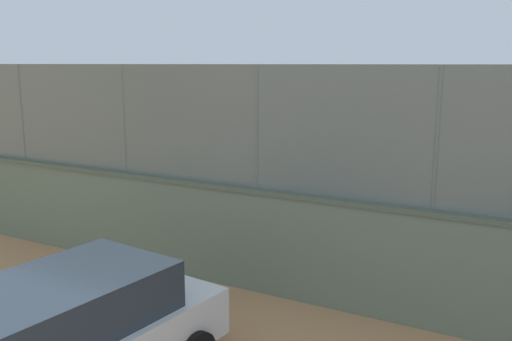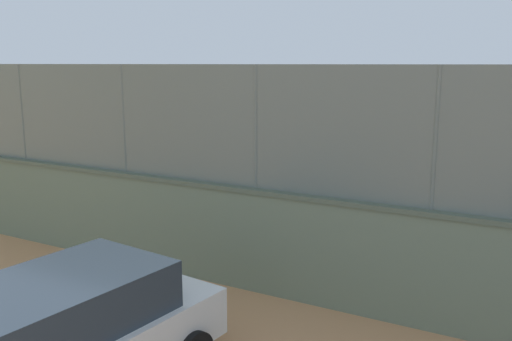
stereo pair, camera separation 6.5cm
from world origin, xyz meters
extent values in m
plane|color=tan|center=(0.00, 0.00, 0.00)|extent=(260.00, 260.00, 0.00)
cube|color=slate|center=(-0.47, 11.25, 0.90)|extent=(27.60, 1.12, 1.80)
cube|color=#556151|center=(-0.47, 11.25, 1.84)|extent=(27.60, 1.18, 0.08)
cube|color=slate|center=(-0.47, 11.25, 2.95)|extent=(27.04, 0.78, 2.13)
cylinder|color=slate|center=(-4.98, 11.38, 2.95)|extent=(0.07, 0.07, 2.13)
cylinder|color=slate|center=(-1.98, 11.29, 2.95)|extent=(0.07, 0.07, 2.13)
cylinder|color=slate|center=(1.03, 11.21, 2.95)|extent=(0.07, 0.07, 2.13)
cylinder|color=slate|center=(4.03, 11.13, 2.95)|extent=(0.07, 0.07, 2.13)
cylinder|color=#B2B2B2|center=(5.33, 8.02, 0.42)|extent=(0.20, 0.20, 0.84)
cylinder|color=#B2B2B2|center=(5.15, 7.94, 0.42)|extent=(0.20, 0.20, 0.84)
cylinder|color=#3372B2|center=(5.24, 7.98, 1.16)|extent=(0.45, 0.45, 0.62)
cylinder|color=brown|center=(5.50, 8.16, 1.28)|extent=(0.33, 0.58, 0.17)
cylinder|color=brown|center=(4.82, 8.12, 1.28)|extent=(0.33, 0.58, 0.17)
sphere|color=brown|center=(5.24, 7.98, 1.59)|extent=(0.24, 0.24, 0.24)
cylinder|color=black|center=(5.24, 7.98, 1.69)|extent=(0.33, 0.33, 0.05)
cylinder|color=black|center=(4.75, 8.28, 1.28)|extent=(0.16, 0.29, 0.04)
ellipsoid|color=#333338|center=(4.65, 8.48, 1.28)|extent=(0.16, 0.28, 0.24)
cylinder|color=#B2B2B2|center=(-4.56, 5.80, 0.39)|extent=(0.21, 0.21, 0.78)
cylinder|color=#B2B2B2|center=(-4.45, 5.96, 0.39)|extent=(0.21, 0.21, 0.78)
cylinder|color=#429951|center=(-4.51, 5.88, 1.07)|extent=(0.47, 0.47, 0.58)
cylinder|color=brown|center=(-4.64, 5.60, 1.19)|extent=(0.51, 0.39, 0.17)
cylinder|color=brown|center=(-4.09, 5.96, 1.19)|extent=(0.51, 0.39, 0.17)
sphere|color=brown|center=(-4.51, 5.88, 1.47)|extent=(0.22, 0.22, 0.22)
cylinder|color=white|center=(-4.51, 5.88, 1.57)|extent=(0.32, 0.32, 0.05)
cylinder|color=black|center=(-3.94, 5.85, 1.19)|extent=(0.27, 0.20, 0.04)
ellipsoid|color=#333338|center=(-3.76, 5.73, 1.19)|extent=(0.26, 0.19, 0.24)
cylinder|color=navy|center=(-1.17, 5.67, 0.38)|extent=(0.20, 0.20, 0.77)
cylinder|color=navy|center=(-1.35, 5.76, 0.38)|extent=(0.20, 0.20, 0.77)
cylinder|color=beige|center=(-1.26, 5.72, 1.05)|extent=(0.46, 0.46, 0.57)
cylinder|color=brown|center=(-0.98, 5.63, 1.17)|extent=(0.32, 0.53, 0.17)
cylinder|color=brown|center=(-1.39, 6.12, 1.17)|extent=(0.32, 0.53, 0.17)
sphere|color=brown|center=(-1.26, 5.72, 1.45)|extent=(0.22, 0.22, 0.22)
cylinder|color=red|center=(-1.26, 5.72, 1.54)|extent=(0.31, 0.31, 0.05)
sphere|color=white|center=(4.49, 10.29, 0.07)|extent=(0.14, 0.14, 0.14)
cube|color=#28333D|center=(-1.49, 15.39, 1.28)|extent=(1.91, 2.73, 0.61)
cylinder|color=black|center=(-0.79, 13.96, 0.31)|extent=(0.28, 0.64, 0.62)
camera|label=1|loc=(-6.24, 19.65, 4.03)|focal=38.37mm
camera|label=2|loc=(-6.30, 19.62, 4.03)|focal=38.37mm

